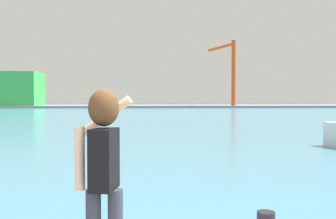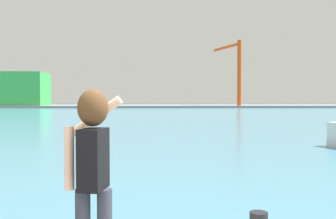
# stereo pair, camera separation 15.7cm
# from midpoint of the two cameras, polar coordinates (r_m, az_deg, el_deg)

# --- Properties ---
(ground_plane) EXTENTS (220.00, 220.00, 0.00)m
(ground_plane) POSITION_cam_midpoint_polar(r_m,az_deg,el_deg) (52.72, -2.05, -0.68)
(ground_plane) COLOR #334751
(harbor_water) EXTENTS (140.00, 100.00, 0.02)m
(harbor_water) POSITION_cam_midpoint_polar(r_m,az_deg,el_deg) (54.71, -2.06, -0.59)
(harbor_water) COLOR teal
(harbor_water) RESTS_ON ground_plane
(far_shore_dock) EXTENTS (140.00, 20.00, 0.53)m
(far_shore_dock) POSITION_cam_midpoint_polar(r_m,az_deg,el_deg) (94.69, -2.15, 0.50)
(far_shore_dock) COLOR gray
(far_shore_dock) RESTS_ON ground_plane
(person_photographer) EXTENTS (0.53, 0.57, 1.74)m
(person_photographer) POSITION_cam_midpoint_polar(r_m,az_deg,el_deg) (3.62, -9.86, -7.74)
(person_photographer) COLOR #2D3342
(person_photographer) RESTS_ON quay_promenade
(warehouse_left) EXTENTS (13.27, 9.36, 7.65)m
(warehouse_left) POSITION_cam_midpoint_polar(r_m,az_deg,el_deg) (96.64, -21.34, 2.83)
(warehouse_left) COLOR green
(warehouse_left) RESTS_ON far_shore_dock
(port_crane) EXTENTS (4.51, 12.91, 14.87)m
(port_crane) POSITION_cam_midpoint_polar(r_m,az_deg,el_deg) (91.34, 9.95, 6.51)
(port_crane) COLOR #D84C19
(port_crane) RESTS_ON far_shore_dock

